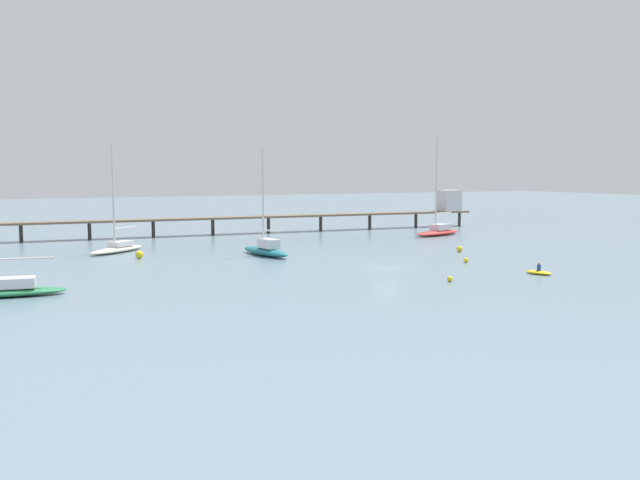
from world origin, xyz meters
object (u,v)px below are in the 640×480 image
Objects in this scene: pier at (315,212)px; sailboat_green at (7,287)px; sailboat_red at (438,230)px; mooring_buoy_near at (139,254)px; sailboat_teal at (266,249)px; dinghy_yellow at (539,272)px; mooring_buoy_mid at (450,279)px; sailboat_cream at (118,246)px; mooring_buoy_far at (466,260)px; mooring_buoy_outer at (460,249)px.

sailboat_green is at bearing -137.75° from pier.
sailboat_red is 17.08× the size of mooring_buoy_near.
dinghy_yellow is (17.63, -24.65, -0.61)m from sailboat_teal.
dinghy_yellow is at bearing -0.09° from mooring_buoy_mid.
sailboat_teal is 13.90× the size of mooring_buoy_near.
sailboat_green is 46.12m from dinghy_yellow.
pier is at bearing 131.68° from sailboat_red.
sailboat_red is 1.18× the size of sailboat_cream.
sailboat_red is at bearing 20.54° from sailboat_teal.
sailboat_red is 31.36m from mooring_buoy_far.
mooring_buoy_far is (9.27, 9.71, 0.01)m from mooring_buoy_mid.
mooring_buoy_near is at bearing 137.56° from dinghy_yellow.
pier is 40.25m from mooring_buoy_near.
mooring_buoy_near is at bearing 53.95° from sailboat_green.
sailboat_cream is 47.94m from dinghy_yellow.
sailboat_teal is at bearing 106.82° from mooring_buoy_mid.
mooring_buoy_outer is at bearing 50.72° from mooring_buoy_mid.
mooring_buoy_outer reaches higher than mooring_buoy_mid.
sailboat_cream reaches higher than pier.
sailboat_green reaches higher than sailboat_cream.
sailboat_red is at bearing 61.25° from mooring_buoy_outer.
dinghy_yellow is at bearing -54.44° from sailboat_teal.
dinghy_yellow is 4.00× the size of mooring_buoy_outer.
pier reaches higher than dinghy_yellow.
sailboat_red is at bearing 24.73° from sailboat_green.
mooring_buoy_near reaches higher than mooring_buoy_mid.
sailboat_green is (-46.82, -42.53, -2.37)m from pier.
sailboat_cream is 40.54m from mooring_buoy_far.
pier is 37.60m from sailboat_cream.
dinghy_yellow is (32.22, -35.49, -0.49)m from sailboat_cream.
sailboat_red is 44.53m from mooring_buoy_mid.
sailboat_teal is at bearing -159.46° from sailboat_red.
mooring_buoy_far is (-0.91, 9.73, 0.05)m from dinghy_yellow.
sailboat_green is (-27.57, -15.49, -0.10)m from sailboat_teal.
sailboat_teal is 23.15m from mooring_buoy_outer.
sailboat_cream reaches higher than mooring_buoy_far.
sailboat_green is (-60.06, -27.66, -0.08)m from sailboat_red.
sailboat_green is at bearing -179.27° from mooring_buoy_far.
mooring_buoy_mid is 0.71× the size of mooring_buoy_outer.
sailboat_red reaches higher than sailboat_cream.
dinghy_yellow is 5.62× the size of mooring_buoy_mid.
mooring_buoy_mid is at bearing -53.62° from mooring_buoy_near.
mooring_buoy_outer is at bearing 10.10° from sailboat_green.
pier reaches higher than mooring_buoy_far.
sailboat_green reaches higher than dinghy_yellow.
sailboat_cream is 24.92× the size of mooring_buoy_mid.
sailboat_green is at bearing -169.90° from mooring_buoy_outer.
sailboat_teal reaches higher than mooring_buoy_mid.
mooring_buoy_near is (-30.23, 18.74, 0.17)m from mooring_buoy_far.
pier is at bearing 88.20° from dinghy_yellow.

